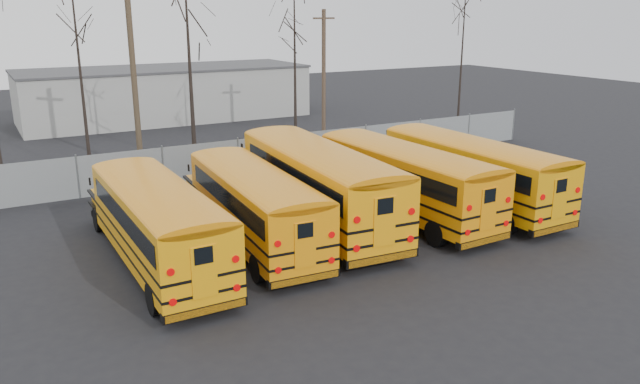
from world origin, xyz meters
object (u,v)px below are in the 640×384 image
bus_b (253,200)px  bus_c (316,178)px  utility_pole_right (324,75)px  bus_a (156,218)px  utility_pole_left (134,75)px  bus_d (402,175)px  bus_e (468,167)px

bus_b → bus_c: bearing=17.0°
bus_c → utility_pole_right: size_ratio=1.43×
bus_b → bus_a: bearing=-170.0°
utility_pole_left → bus_d: bearing=-48.6°
bus_d → bus_a: bearing=-179.6°
bus_a → bus_c: 6.88m
bus_b → bus_c: (3.08, 0.72, 0.25)m
bus_b → bus_d: (6.80, -0.05, 0.10)m
bus_b → bus_e: (10.15, -0.40, 0.11)m
bus_d → utility_pole_left: bearing=117.1°
utility_pole_left → bus_b: bearing=-74.2°
bus_e → utility_pole_right: bearing=83.3°
bus_e → utility_pole_right: size_ratio=1.31×
bus_a → utility_pole_right: 22.47m
bus_c → utility_pole_left: bearing=110.7°
bus_c → utility_pole_left: 13.97m
bus_b → bus_d: bus_d is taller
bus_d → bus_e: bus_e is taller
utility_pole_right → bus_e: bearing=-93.3°
utility_pole_left → utility_pole_right: (12.69, 1.72, -0.74)m
utility_pole_left → utility_pole_right: utility_pole_left is taller
bus_e → utility_pole_right: utility_pole_right is taller
bus_d → bus_b: bearing=178.1°
bus_a → bus_b: 3.73m
utility_pole_left → utility_pole_right: bearing=20.4°
bus_d → utility_pole_left: 16.10m
bus_d → utility_pole_right: utility_pole_right is taller
bus_d → utility_pole_left: (-7.55, 13.83, 3.30)m
bus_e → utility_pole_left: size_ratio=1.12×
utility_pole_right → utility_pole_left: bearing=-169.2°
bus_e → utility_pole_left: utility_pole_left is taller
bus_b → bus_e: bearing=1.6°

